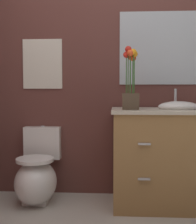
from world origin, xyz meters
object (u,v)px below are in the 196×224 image
at_px(vanity_cabinet, 164,157).
at_px(wall_mirror, 161,48).
at_px(flower_vase, 131,86).
at_px(toilet, 37,176).
at_px(wall_poster, 42,64).

bearing_deg(vanity_cabinet, wall_mirror, 90.52).
bearing_deg(vanity_cabinet, flower_vase, -163.28).
distance_m(toilet, wall_poster, 1.09).
relative_size(vanity_cabinet, wall_poster, 2.17).
xyz_separation_m(flower_vase, wall_poster, (-0.86, 0.39, 0.23)).
xyz_separation_m(toilet, vanity_cabinet, (1.17, -0.03, 0.21)).
distance_m(toilet, wall_mirror, 1.70).
height_order(toilet, flower_vase, flower_vase).
height_order(toilet, vanity_cabinet, vanity_cabinet).
distance_m(toilet, vanity_cabinet, 1.19).
distance_m(vanity_cabinet, flower_vase, 0.71).
bearing_deg(flower_vase, wall_poster, 155.72).
distance_m(vanity_cabinet, wall_poster, 1.48).
bearing_deg(wall_mirror, flower_vase, -128.43).
relative_size(toilet, flower_vase, 1.28).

